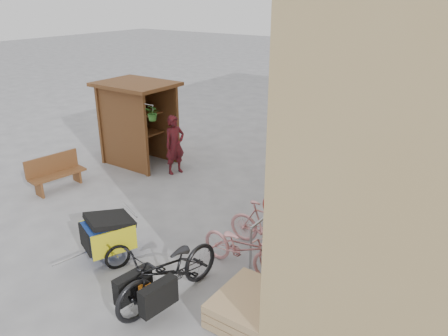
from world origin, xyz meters
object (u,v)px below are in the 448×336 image
Objects in this scene: kiosk at (135,112)px; shopping_carts at (396,143)px; cargo_bike at (168,272)px; bike_5 at (320,180)px; pallet_stack at (250,307)px; person_kiosk at (175,145)px; bike_3 at (295,201)px; bike_7 at (338,167)px; bike_6 at (340,176)px; bike_0 at (241,248)px; child_trailer at (108,233)px; bike_2 at (296,209)px; bench at (56,172)px; bike_1 at (266,226)px; bike_4 at (320,187)px.

kiosk is 7.73m from shopping_carts.
cargo_bike is 5.10m from bike_5.
pallet_stack is 6.22m from person_kiosk.
bike_7 is (0.06, 2.42, 0.03)m from bike_3.
bike_5 is at bearing 92.48° from cargo_bike.
bike_6 is at bearing -101.97° from shopping_carts.
bike_0 is at bearing -96.43° from shopping_carts.
child_trailer is 1.02× the size of bike_6.
bike_0 is (4.01, -2.86, -0.37)m from person_kiosk.
bike_7 is (0.04, 1.07, 0.01)m from bike_5.
cargo_bike is (4.95, -4.25, -1.01)m from kiosk.
shopping_carts is 1.06× the size of bike_2.
bench is 0.77× the size of shopping_carts.
bike_1 reaches higher than bike_5.
cargo_bike reaches higher than bike_5.
shopping_carts is 1.06× the size of bike_4.
bike_5 reaches higher than pallet_stack.
bike_1 reaches higher than bike_3.
bike_1 is at bearing 161.48° from bike_7.
bike_1 is at bearing -19.61° from kiosk.
bench is 6.13m from bike_3.
bike_4 is (-0.04, 1.36, -0.00)m from bike_2.
shopping_carts is at bearing 90.00° from pallet_stack.
child_trailer is 0.95× the size of person_kiosk.
shopping_carts is 2.65m from bike_7.
cargo_bike reaches higher than bike_0.
bike_0 is 4.34m from bike_6.
child_trailer is at bearing 158.65° from bike_6.
bike_2 is (5.61, -0.96, -1.08)m from kiosk.
bike_1 is 0.89× the size of bike_4.
bench is (-0.40, -2.54, -1.10)m from kiosk.
bench is 6.21m from bike_2.
bike_7 is (0.00, 3.83, -0.01)m from bike_1.
bike_7 is (-0.83, -2.51, -0.12)m from shopping_carts.
pallet_stack is 0.69× the size of bike_0.
child_trailer is 3.03m from bike_1.
bike_1 reaches higher than bike_6.
bike_4 is at bearing -99.94° from shopping_carts.
bike_5 is (2.25, 4.76, -0.06)m from child_trailer.
cargo_bike is at bearing -9.48° from bench.
bike_4 is at bearing 12.34° from bike_2.
shopping_carts reaches higher than bike_5.
bike_3 is (5.78, 2.02, -0.02)m from bench.
bike_2 is 1.36m from bike_4.
cargo_bike reaches higher than bike_1.
bike_3 is 0.98× the size of bike_5.
shopping_carts is at bearing -10.28° from bike_3.
cargo_bike is 1.22× the size of bike_4.
person_kiosk is at bearing 112.71° from bike_6.
bike_0 reaches higher than child_trailer.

